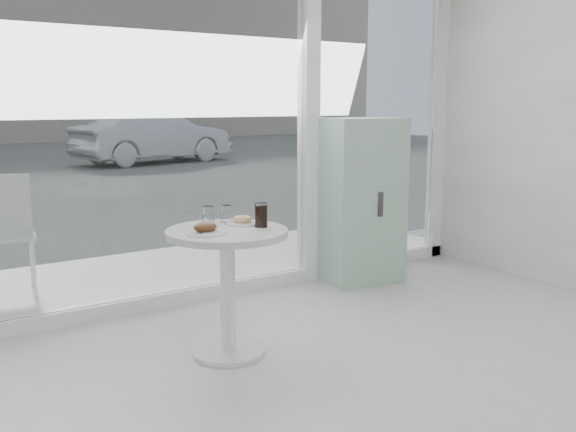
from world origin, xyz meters
TOP-DOWN VIEW (x-y plane):
  - storefront at (0.07, 3.00)m, footprint 5.00×0.14m
  - main_table at (-0.50, 1.90)m, footprint 0.72×0.72m
  - patio_deck at (0.00, 3.80)m, footprint 5.60×1.60m
  - mint_cabinet at (1.24, 2.69)m, footprint 0.69×0.51m
  - patio_chair at (-1.34, 3.87)m, footprint 0.45×0.45m
  - car_silver at (4.05, 13.85)m, footprint 4.14×2.06m
  - plate_fritter at (-0.66, 1.85)m, footprint 0.23×0.23m
  - plate_donut at (-0.34, 1.99)m, footprint 0.20×0.20m
  - water_tumbler_a at (-0.54, 2.06)m, footprint 0.07×0.07m
  - water_tumbler_b at (-0.39, 2.10)m, footprint 0.07×0.07m
  - cola_glass at (-0.29, 1.86)m, footprint 0.08×0.08m

SIDE VIEW (x-z plane):
  - patio_deck at x=0.00m, z-range 0.00..0.05m
  - main_table at x=-0.50m, z-range 0.17..0.94m
  - patio_chair at x=-1.34m, z-range 0.11..1.02m
  - car_silver at x=4.05m, z-range 0.00..1.30m
  - mint_cabinet at x=1.24m, z-range 0.00..1.38m
  - plate_donut at x=-0.34m, z-range 0.76..0.82m
  - plate_fritter at x=-0.66m, z-range 0.76..0.83m
  - water_tumbler_b at x=-0.39m, z-range 0.76..0.87m
  - water_tumbler_a at x=-0.54m, z-range 0.76..0.88m
  - cola_glass at x=-0.29m, z-range 0.77..0.91m
  - storefront at x=0.07m, z-range 0.21..3.21m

